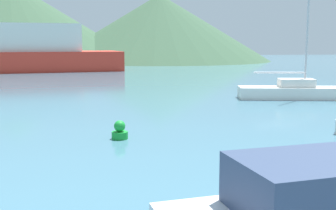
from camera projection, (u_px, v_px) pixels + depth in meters
The scene contains 4 objects.
sailboat_middle at pixel (296, 91), 26.41m from camera, with size 7.32×3.26×10.14m.
buoy_marker at pixel (120, 131), 15.32m from camera, with size 0.59×0.59×0.68m.
hill_west at pixel (11, 21), 81.61m from camera, with size 50.84×50.84×15.31m.
hill_central at pixel (160, 28), 84.91m from camera, with size 44.21×44.21×13.20m.
Camera 1 is at (-2.01, -1.14, 3.45)m, focal length 45.00 mm.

